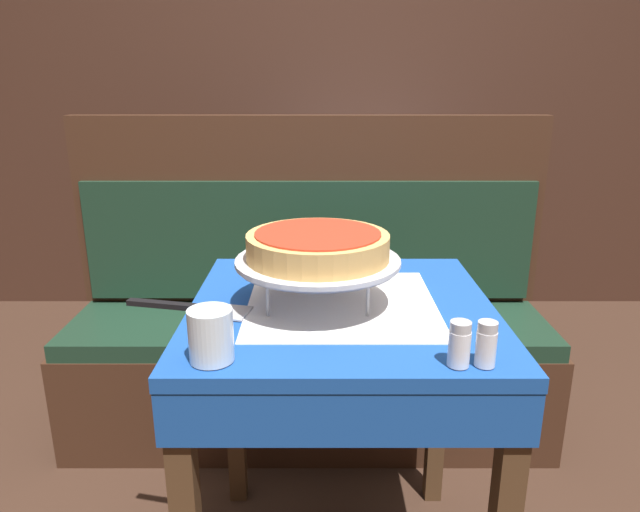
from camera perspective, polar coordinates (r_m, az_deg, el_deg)
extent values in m
cube|color=#194799|center=(1.30, 2.38, -5.40)|extent=(0.68, 0.68, 0.03)
cube|color=white|center=(1.29, 2.39, -4.75)|extent=(0.42, 0.42, 0.00)
cube|color=#194799|center=(1.33, 2.34, -8.15)|extent=(0.68, 0.68, 0.11)
cube|color=#4C331E|center=(1.77, -8.37, -13.23)|extent=(0.05, 0.05, 0.75)
cube|color=#4C331E|center=(1.78, 11.97, -13.13)|extent=(0.05, 0.05, 0.75)
cube|color=#194799|center=(2.73, 5.22, 6.49)|extent=(0.84, 0.84, 0.03)
cube|color=white|center=(2.73, 5.23, 6.82)|extent=(0.52, 0.52, 0.00)
cube|color=#194799|center=(2.75, 5.17, 4.60)|extent=(0.84, 0.84, 0.15)
cube|color=#4C331E|center=(2.46, -3.26, -4.08)|extent=(0.05, 0.05, 0.75)
cube|color=#4C331E|center=(2.53, 14.45, -3.98)|extent=(0.05, 0.05, 0.75)
cube|color=#4C331E|center=(3.19, -2.45, 0.92)|extent=(0.05, 0.05, 0.75)
cube|color=#4C331E|center=(3.24, 11.26, 0.89)|extent=(0.05, 0.05, 0.75)
cube|color=#3D2316|center=(2.15, -0.89, -12.56)|extent=(1.71, 0.46, 0.39)
cube|color=#193323|center=(2.05, -0.92, -7.04)|extent=(1.68, 0.45, 0.06)
cube|color=#3D2316|center=(2.12, -0.86, 4.53)|extent=(1.71, 0.06, 0.69)
cube|color=#193323|center=(2.10, -0.87, 1.51)|extent=(1.64, 0.02, 0.44)
cube|color=#3D2319|center=(3.20, 1.15, 16.02)|extent=(6.00, 0.04, 2.40)
cylinder|color=#ADADB2|center=(1.38, 0.03, -1.22)|extent=(0.01, 0.01, 0.09)
cylinder|color=#ADADB2|center=(1.21, -5.04, -3.94)|extent=(0.01, 0.01, 0.09)
cylinder|color=#ADADB2|center=(1.21, 5.03, -3.96)|extent=(0.01, 0.01, 0.09)
cylinder|color=#ADADB2|center=(1.25, 0.01, -1.09)|extent=(0.24, 0.24, 0.01)
cylinder|color=silver|center=(1.25, 0.01, -0.83)|extent=(0.35, 0.35, 0.01)
cylinder|color=silver|center=(1.24, 0.01, -0.48)|extent=(0.36, 0.36, 0.01)
cylinder|color=tan|center=(1.24, 0.01, 0.96)|extent=(0.31, 0.31, 0.06)
cylinder|color=red|center=(1.23, 0.01, 2.25)|extent=(0.27, 0.27, 0.01)
cube|color=#BCBCC1|center=(1.25, -9.04, -5.54)|extent=(0.11, 0.10, 0.00)
cube|color=black|center=(1.31, -14.80, -4.74)|extent=(0.19, 0.06, 0.01)
cylinder|color=silver|center=(1.04, -10.65, -7.77)|extent=(0.08, 0.08, 0.10)
cylinder|color=silver|center=(1.04, 13.95, -8.99)|extent=(0.04, 0.04, 0.06)
cylinder|color=#B7B7BC|center=(1.02, 14.11, -6.90)|extent=(0.04, 0.04, 0.02)
cylinder|color=silver|center=(1.05, 16.46, -8.89)|extent=(0.04, 0.04, 0.06)
cylinder|color=#B7B7BC|center=(1.03, 16.65, -6.82)|extent=(0.03, 0.03, 0.02)
cube|color=black|center=(2.62, 8.18, 6.67)|extent=(0.12, 0.12, 0.03)
cylinder|color=black|center=(2.61, 8.26, 8.43)|extent=(0.01, 0.01, 0.13)
cylinder|color=#99194C|center=(2.65, 8.14, 8.22)|extent=(0.04, 0.04, 0.10)
cylinder|color=white|center=(2.58, 8.35, 7.97)|extent=(0.04, 0.04, 0.10)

